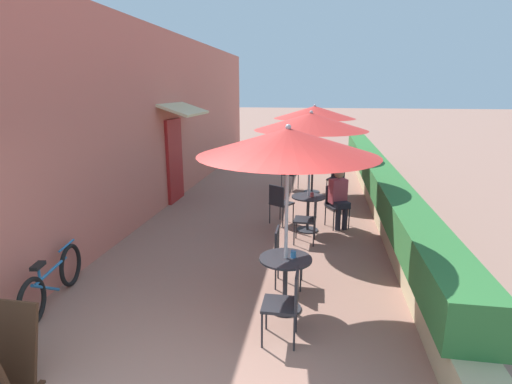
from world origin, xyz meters
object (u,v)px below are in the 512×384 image
Objects in this scene: coffee_cup_near at (293,254)px; cafe_chair_far_right at (289,172)px; cafe_chair_mid_left at (336,202)px; cafe_chair_far_left at (337,176)px; patio_umbrella_near at (288,142)px; bicycle_leaning at (53,281)px; patio_umbrella_mid at (311,122)px; seated_patron_mid_left at (339,196)px; coffee_cup_mid at (312,195)px; cafe_chair_near_left at (287,300)px; patio_umbrella_far at (315,112)px; cafe_chair_near_right at (284,252)px; patio_table_near at (285,275)px; patio_table_mid at (308,207)px; cafe_chair_mid_back at (309,217)px; coffee_cup_far at (308,165)px; patio_table_far at (312,175)px; cafe_chair_mid_right at (280,201)px.

cafe_chair_far_right is at bearing 95.04° from coffee_cup_near.
cafe_chair_mid_left is 1.00× the size of cafe_chair_far_left.
patio_umbrella_near is 1.45× the size of bicycle_leaning.
patio_umbrella_mid is 1.67m from seated_patron_mid_left.
seated_patron_mid_left is 1.44× the size of cafe_chair_far_left.
coffee_cup_mid is at bearing 85.20° from patio_umbrella_near.
patio_umbrella_far reaches higher than cafe_chair_near_left.
cafe_chair_near_right is 0.36× the size of patio_umbrella_far.
seated_patron_mid_left is at bearing 76.60° from patio_table_near.
cafe_chair_mid_left reaches higher than patio_table_mid.
cafe_chair_mid_back reaches higher than bicycle_leaning.
patio_umbrella_near reaches higher than cafe_chair_far_right.
cafe_chair_near_right reaches higher than coffee_cup_far.
patio_table_far is (0.10, 6.26, -0.28)m from coffee_cup_near.
cafe_chair_far_right reaches higher than patio_table_near.
coffee_cup_mid is at bearing 35.95° from bicycle_leaning.
cafe_chair_mid_back is (0.66, -0.98, 0.00)m from cafe_chair_mid_right.
coffee_cup_far is (0.54, -0.22, 0.26)m from cafe_chair_far_right.
cafe_chair_mid_right is 3.05m from cafe_chair_far_right.
patio_table_mid is 8.09× the size of coffee_cup_mid.
seated_patron_mid_left is 2.75m from cafe_chair_far_left.
cafe_chair_far_left is at bearing -118.48° from seated_patron_mid_left.
bicycle_leaning is (-3.17, 0.32, -0.19)m from cafe_chair_near_left.
coffee_cup_mid is (0.07, -0.03, -1.44)m from patio_umbrella_mid.
cafe_chair_near_left is 6.97m from patio_table_far.
patio_umbrella_mid is 3.19m from patio_umbrella_far.
patio_umbrella_near is at bearing -3.02° from bicycle_leaning.
patio_umbrella_far is at bearing -1.01° from cafe_chair_near_left.
coffee_cup_far is (0.07, 6.24, 0.28)m from patio_table_near.
patio_umbrella_near is at bearing -50.22° from cafe_chair_mid_right.
patio_umbrella_near is at bearing -91.75° from patio_umbrella_far.
patio_table_far is (0.19, 6.29, -1.72)m from patio_umbrella_near.
coffee_cup_far is 7.33m from bicycle_leaning.
cafe_chair_mid_right is 3.01m from cafe_chair_far_left.
cafe_chair_far_left is at bearing -14.11° from patio_umbrella_far.
cafe_chair_far_right is at bearing 12.45° from cafe_chair_mid_back.
patio_table_near is 6.18m from cafe_chair_far_left.
cafe_chair_far_left is at bearing -14.11° from patio_table_far.
coffee_cup_mid is at bearing -88.83° from patio_umbrella_far.
coffee_cup_near and coffee_cup_far have the same top height.
cafe_chair_far_right is (-1.33, 0.33, 0.00)m from cafe_chair_far_left.
patio_umbrella_near reaches higher than bicycle_leaning.
patio_table_mid is 3.10m from cafe_chair_far_left.
seated_patron_mid_left reaches higher than cafe_chair_far_left.
cafe_chair_mid_left is 0.36× the size of patio_umbrella_far.
patio_umbrella_mid reaches higher than cafe_chair_far_left.
seated_patron_mid_left reaches higher than cafe_chair_near_right.
patio_umbrella_near is 3.34× the size of patio_table_mid.
cafe_chair_mid_left is (0.83, 2.80, 0.00)m from cafe_chair_near_right.
coffee_cup_far is (-0.73, 2.86, 0.09)m from seated_patron_mid_left.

